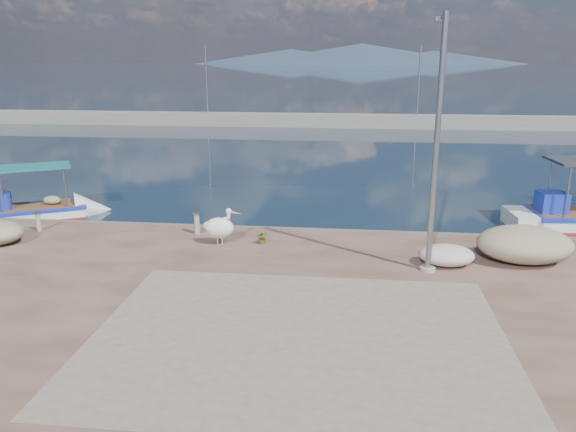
{
  "coord_description": "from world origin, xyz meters",
  "views": [
    {
      "loc": [
        2.02,
        -13.99,
        6.36
      ],
      "look_at": [
        0.0,
        3.8,
        1.3
      ],
      "focal_mm": 35.0,
      "sensor_mm": 36.0,
      "label": 1
    }
  ],
  "objects_px": {
    "boat_left": "(36,213)",
    "pelican": "(220,227)",
    "bollard_near": "(197,222)",
    "lamp_post": "(436,156)"
  },
  "relations": [
    {
      "from": "lamp_post",
      "to": "bollard_near",
      "type": "distance_m",
      "value": 8.44
    },
    {
      "from": "pelican",
      "to": "lamp_post",
      "type": "height_order",
      "value": "lamp_post"
    },
    {
      "from": "boat_left",
      "to": "lamp_post",
      "type": "xyz_separation_m",
      "value": [
        15.09,
        -5.51,
        3.6
      ]
    },
    {
      "from": "boat_left",
      "to": "pelican",
      "type": "xyz_separation_m",
      "value": [
        8.67,
        -3.9,
        0.89
      ]
    },
    {
      "from": "boat_left",
      "to": "bollard_near",
      "type": "height_order",
      "value": "boat_left"
    },
    {
      "from": "pelican",
      "to": "lamp_post",
      "type": "bearing_deg",
      "value": -5.33
    },
    {
      "from": "pelican",
      "to": "lamp_post",
      "type": "xyz_separation_m",
      "value": [
        6.42,
        -1.61,
        2.72
      ]
    },
    {
      "from": "boat_left",
      "to": "pelican",
      "type": "relative_size",
      "value": 4.19
    },
    {
      "from": "pelican",
      "to": "lamp_post",
      "type": "distance_m",
      "value": 7.15
    },
    {
      "from": "pelican",
      "to": "bollard_near",
      "type": "height_order",
      "value": "pelican"
    }
  ]
}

